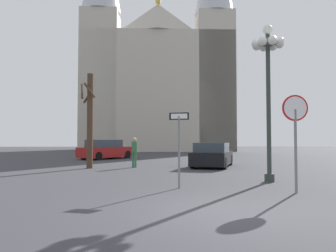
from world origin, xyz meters
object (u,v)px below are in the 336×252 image
Objects in this scene: cathedral at (158,75)px; street_lamp at (268,69)px; one_way_arrow_sign at (179,141)px; parked_car_far_red at (106,150)px; bare_tree at (90,119)px; stop_sign at (295,124)px; parked_car_near_black at (212,155)px; pedestrian_walking at (134,149)px.

cathedral is 33.48m from street_lamp.
one_way_arrow_sign is 16.23m from parked_car_far_red.
street_lamp is (3.49, 1.37, 2.69)m from one_way_arrow_sign.
cathedral is 35.23m from one_way_arrow_sign.
one_way_arrow_sign is 8.54m from bare_tree.
street_lamp reaches higher than parked_car_far_red.
stop_sign reaches higher than parked_car_near_black.
parked_car_far_red is 8.33m from pedestrian_walking.
parked_car_near_black is at bearing -47.27° from parked_car_far_red.
cathedral is at bearing 80.94° from bare_tree.
street_lamp is at bearing -82.12° from parked_car_near_black.
stop_sign is 11.36m from bare_tree.
stop_sign is at bearing -64.55° from parked_car_far_red.
parked_car_far_red reaches higher than parked_car_near_black.
cathedral is 5.72× the size of street_lamp.
stop_sign is 0.65× the size of parked_car_near_black.
cathedral reaches higher than bare_tree.
street_lamp reaches higher than parked_car_near_black.
cathedral is at bearing 76.18° from parked_car_far_red.
one_way_arrow_sign reaches higher than parked_car_far_red.
parked_car_far_red is (-7.92, 16.64, -1.32)m from stop_sign.
pedestrian_walking is (2.42, 0.37, -1.68)m from bare_tree.
cathedral is 7.62× the size of parked_car_near_black.
parked_car_far_red is (-4.54, 15.56, -0.82)m from one_way_arrow_sign.
parked_car_near_black is (2.59, 7.84, -0.88)m from one_way_arrow_sign.
stop_sign is at bearing -17.73° from one_way_arrow_sign.
street_lamp is 3.55× the size of pedestrian_walking.
cathedral reaches higher than stop_sign.
pedestrian_walking is at bearing -94.01° from cathedral.
bare_tree is 3.10× the size of pedestrian_walking.
parked_car_near_black is (2.58, -26.23, -9.87)m from cathedral.
cathedral is 28.15m from parked_car_near_black.
stop_sign is at bearing -84.53° from cathedral.
street_lamp is 8.86m from pedestrian_walking.
street_lamp reaches higher than pedestrian_walking.
street_lamp is 1.14× the size of bare_tree.
one_way_arrow_sign is at bearing -76.53° from pedestrian_walking.
one_way_arrow_sign is 7.92m from pedestrian_walking.
stop_sign reaches higher than parked_car_far_red.
street_lamp is 16.68m from parked_car_far_red.
cathedral is 28.11m from pedestrian_walking.
pedestrian_walking is at bearing -71.07° from parked_car_far_red.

